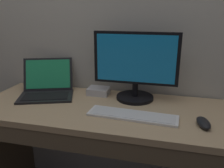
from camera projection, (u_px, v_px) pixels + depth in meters
desk at (100, 144)px, 1.38m from camera, size 1.44×0.58×0.76m
laptop_black at (47, 88)px, 1.49m from camera, size 0.41×0.39×0.22m
external_monitor at (136, 67)px, 1.37m from camera, size 0.50×0.23×0.41m
wired_keyboard at (132, 115)px, 1.20m from camera, size 0.47×0.15×0.01m
computer_mouse at (203, 123)px, 1.09m from camera, size 0.08×0.13×0.04m
external_drive_box at (99, 91)px, 1.51m from camera, size 0.14×0.11×0.04m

